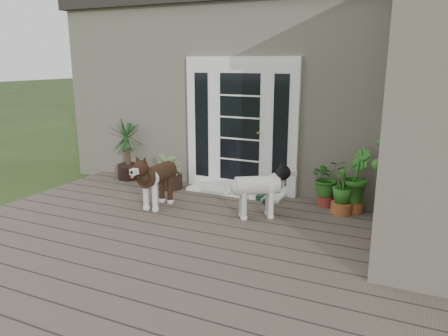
% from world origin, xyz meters
% --- Properties ---
extents(deck, '(6.20, 4.60, 0.12)m').
position_xyz_m(deck, '(0.00, 0.40, 0.06)').
color(deck, '#6B5B4C').
rests_on(deck, ground).
extents(house_main, '(7.40, 4.00, 3.10)m').
position_xyz_m(house_main, '(0.00, 4.65, 1.55)').
color(house_main, '#665E54').
rests_on(house_main, ground).
extents(roof_main, '(7.60, 4.20, 0.20)m').
position_xyz_m(roof_main, '(0.00, 4.65, 3.20)').
color(roof_main, '#2D2826').
rests_on(roof_main, house_main).
extents(door_unit, '(1.90, 0.14, 2.15)m').
position_xyz_m(door_unit, '(-0.20, 2.60, 1.19)').
color(door_unit, white).
rests_on(door_unit, deck).
extents(door_step, '(1.60, 0.40, 0.05)m').
position_xyz_m(door_step, '(-0.20, 2.40, 0.14)').
color(door_step, white).
rests_on(door_step, deck).
extents(brindle_dog, '(0.38, 0.87, 0.72)m').
position_xyz_m(brindle_dog, '(-0.96, 1.32, 0.48)').
color(brindle_dog, '#372314').
rests_on(brindle_dog, deck).
extents(white_dog, '(0.86, 0.73, 0.67)m').
position_xyz_m(white_dog, '(0.50, 1.51, 0.45)').
color(white_dog, white).
rests_on(white_dog, deck).
extents(spider_plant, '(0.84, 0.84, 0.68)m').
position_xyz_m(spider_plant, '(-1.29, 2.20, 0.46)').
color(spider_plant, '#9EBC74').
rests_on(spider_plant, deck).
extents(yucca, '(0.97, 0.97, 1.06)m').
position_xyz_m(yucca, '(-2.31, 2.40, 0.65)').
color(yucca, black).
rests_on(yucca, deck).
extents(herb_a, '(0.70, 0.70, 0.64)m').
position_xyz_m(herb_a, '(1.26, 2.40, 0.44)').
color(herb_a, '#1B5217').
rests_on(herb_a, deck).
extents(herb_b, '(0.53, 0.53, 0.68)m').
position_xyz_m(herb_b, '(1.67, 2.29, 0.46)').
color(herb_b, '#1B5F1B').
rests_on(herb_b, deck).
extents(herb_c, '(0.38, 0.38, 0.55)m').
position_xyz_m(herb_c, '(1.53, 2.16, 0.39)').
color(herb_c, '#28621C').
rests_on(herb_c, deck).
extents(sapling, '(0.54, 0.54, 1.49)m').
position_xyz_m(sapling, '(2.17, 1.43, 0.87)').
color(sapling, '#1C641D').
rests_on(sapling, deck).
extents(clog_left, '(0.18, 0.34, 0.10)m').
position_xyz_m(clog_left, '(0.27, 2.34, 0.17)').
color(clog_left, '#163821').
rests_on(clog_left, deck).
extents(clog_right, '(0.14, 0.29, 0.08)m').
position_xyz_m(clog_right, '(0.43, 2.20, 0.16)').
color(clog_right, '#15361B').
rests_on(clog_right, deck).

